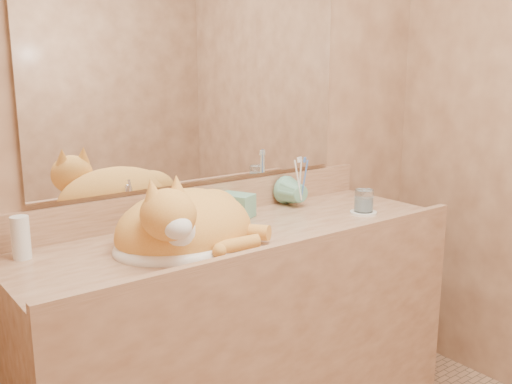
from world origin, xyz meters
TOP-DOWN VIEW (x-y plane):
  - wall_back at (0.00, 1.00)m, footprint 2.40×0.02m
  - vanity_counter at (0.00, 0.72)m, footprint 1.60×0.55m
  - mirror at (0.00, 0.99)m, footprint 1.30×0.02m
  - sink_basin at (-0.26, 0.70)m, footprint 0.44×0.37m
  - faucet at (-0.26, 0.87)m, footprint 0.07×0.11m
  - cat at (-0.25, 0.69)m, footprint 0.48×0.40m
  - soap_dispenser at (0.13, 0.84)m, footprint 0.12×0.12m
  - toothbrush_cup at (0.38, 0.85)m, footprint 0.12×0.12m
  - toothbrushes at (0.38, 0.85)m, footprint 0.04×0.04m
  - saucer at (0.52, 0.64)m, footprint 0.10×0.10m
  - water_glass at (0.52, 0.64)m, footprint 0.07×0.07m
  - lotion_bottle at (-0.69, 0.90)m, footprint 0.05×0.05m

SIDE VIEW (x-z plane):
  - vanity_counter at x=0.00m, z-range 0.00..0.85m
  - saucer at x=0.52m, z-range 0.85..0.86m
  - water_glass at x=0.52m, z-range 0.86..0.95m
  - toothbrush_cup at x=0.38m, z-range 0.85..0.96m
  - lotion_bottle at x=-0.69m, z-range 0.85..0.98m
  - sink_basin at x=-0.26m, z-range 0.85..0.99m
  - faucet at x=-0.26m, z-range 0.85..1.00m
  - cat at x=-0.25m, z-range 0.80..1.06m
  - soap_dispenser at x=0.13m, z-range 0.85..1.05m
  - toothbrushes at x=0.38m, z-range 0.87..1.08m
  - wall_back at x=0.00m, z-range 0.00..2.50m
  - mirror at x=0.00m, z-range 0.99..1.79m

